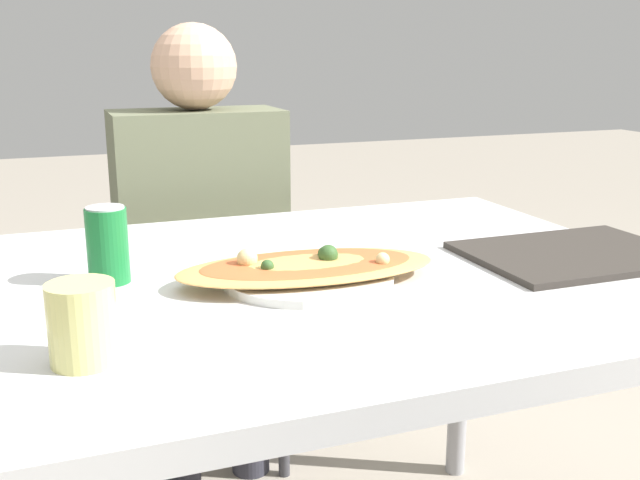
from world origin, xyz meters
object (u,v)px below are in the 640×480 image
object	(u,v)px
person_seated	(201,219)
soda_can	(108,245)
dining_table	(335,310)
chair_far_seated	(195,276)
drink_glass	(82,323)
pizza_main	(307,270)

from	to	relation	value
person_seated	soda_can	size ratio (longest dim) A/B	9.31
dining_table	soda_can	size ratio (longest dim) A/B	9.16
chair_far_seated	drink_glass	world-z (taller)	chair_far_seated
chair_far_seated	soda_can	world-z (taller)	chair_far_seated
chair_far_seated	pizza_main	bearing A→B (deg)	91.69
person_seated	pizza_main	xyz separation A→B (m)	(0.02, -0.72, 0.07)
person_seated	soda_can	bearing A→B (deg)	65.81
chair_far_seated	pizza_main	size ratio (longest dim) A/B	2.02
pizza_main	soda_can	bearing A→B (deg)	160.30
chair_far_seated	drink_glass	size ratio (longest dim) A/B	8.90
dining_table	soda_can	distance (m)	0.39
dining_table	chair_far_seated	bearing A→B (deg)	96.23
person_seated	pizza_main	world-z (taller)	person_seated
pizza_main	soda_can	distance (m)	0.32
pizza_main	person_seated	bearing A→B (deg)	91.96
pizza_main	drink_glass	distance (m)	0.42
person_seated	dining_table	bearing A→B (deg)	97.25
chair_far_seated	drink_glass	bearing A→B (deg)	72.21
dining_table	drink_glass	bearing A→B (deg)	-149.88
person_seated	drink_glass	xyz separation A→B (m)	(-0.34, -0.93, 0.10)
person_seated	pizza_main	size ratio (longest dim) A/B	2.63
dining_table	drink_glass	world-z (taller)	drink_glass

